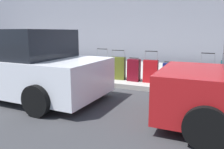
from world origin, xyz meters
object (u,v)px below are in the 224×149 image
at_px(suitcase_navy_3, 169,73).
at_px(suitcase_navy_10, 58,65).
at_px(suitcase_silver_9, 73,67).
at_px(fire_hydrant, 38,61).
at_px(parked_car_white_1, 24,66).
at_px(suitcase_black_8, 87,68).
at_px(suitcase_teal_7, 102,68).
at_px(suitcase_black_1, 206,76).
at_px(suitcase_red_4, 151,71).
at_px(bollard_post, 23,60).
at_px(suitcase_silver_2, 186,74).
at_px(suitcase_olive_6, 118,68).
at_px(suitcase_maroon_5, 134,70).

bearing_deg(suitcase_navy_3, suitcase_navy_10, 2.27).
relative_size(suitcase_silver_9, fire_hydrant, 0.79).
bearing_deg(parked_car_white_1, fire_hydrant, -54.43).
bearing_deg(suitcase_black_8, suitcase_teal_7, 179.97).
height_order(suitcase_black_1, suitcase_red_4, suitcase_red_4).
distance_m(suitcase_black_8, bollard_post, 2.73).
height_order(suitcase_black_1, suitcase_navy_3, suitcase_black_1).
bearing_deg(parked_car_white_1, suitcase_silver_9, -87.55).
relative_size(suitcase_navy_10, fire_hydrant, 1.15).
height_order(suitcase_black_8, bollard_post, bollard_post).
bearing_deg(parked_car_white_1, suitcase_teal_7, -114.95).
height_order(fire_hydrant, bollard_post, bollard_post).
height_order(suitcase_navy_3, fire_hydrant, fire_hydrant).
bearing_deg(suitcase_black_8, suitcase_silver_2, -179.26).
bearing_deg(bollard_post, suitcase_red_4, -178.70).
bearing_deg(suitcase_olive_6, suitcase_silver_9, -1.52).
distance_m(suitcase_black_1, suitcase_olive_6, 2.60).
relative_size(suitcase_navy_10, parked_car_white_1, 0.21).
xyz_separation_m(suitcase_black_1, suitcase_maroon_5, (2.06, 0.09, 0.02)).
bearing_deg(suitcase_olive_6, suitcase_silver_2, -177.60).
bearing_deg(suitcase_black_1, suitcase_navy_3, -1.68).
xyz_separation_m(suitcase_silver_2, fire_hydrant, (5.35, 0.08, 0.09)).
relative_size(suitcase_black_1, suitcase_navy_10, 1.09).
distance_m(suitcase_black_1, suitcase_navy_3, 1.01).
bearing_deg(suitcase_maroon_5, suitcase_olive_6, -3.24).
bearing_deg(suitcase_navy_10, suitcase_teal_7, -176.31).
height_order(suitcase_maroon_5, bollard_post, bollard_post).
xyz_separation_m(suitcase_silver_2, suitcase_navy_3, (0.49, -0.00, -0.00)).
relative_size(suitcase_navy_3, suitcase_olive_6, 0.69).
height_order(suitcase_teal_7, fire_hydrant, suitcase_teal_7).
relative_size(suitcase_silver_9, bollard_post, 0.71).
distance_m(suitcase_silver_9, bollard_post, 2.15).
xyz_separation_m(suitcase_teal_7, suitcase_black_8, (0.59, -0.00, -0.05)).
xyz_separation_m(suitcase_black_1, suitcase_silver_2, (0.52, -0.03, -0.02)).
xyz_separation_m(suitcase_maroon_5, suitcase_olive_6, (0.54, -0.03, 0.02)).
distance_m(suitcase_black_1, fire_hydrant, 5.87).
bearing_deg(suitcase_teal_7, bollard_post, 3.17).
bearing_deg(suitcase_navy_10, suitcase_black_8, -174.43).
height_order(suitcase_red_4, bollard_post, suitcase_red_4).
xyz_separation_m(suitcase_black_1, suitcase_navy_3, (1.01, -0.03, -0.02)).
xyz_separation_m(bollard_post, parked_car_white_1, (-2.24, 2.12, 0.23)).
relative_size(suitcase_olive_6, suitcase_black_8, 1.55).
xyz_separation_m(suitcase_olive_6, suitcase_black_8, (1.17, -0.05, -0.08)).
bearing_deg(suitcase_black_8, suitcase_red_4, 178.17).
distance_m(suitcase_navy_3, suitcase_maroon_5, 1.05).
height_order(suitcase_navy_10, fire_hydrant, suitcase_navy_10).
xyz_separation_m(suitcase_navy_3, suitcase_silver_9, (3.33, 0.04, -0.03)).
height_order(suitcase_red_4, suitcase_silver_9, suitcase_red_4).
distance_m(suitcase_maroon_5, suitcase_olive_6, 0.54).
xyz_separation_m(suitcase_navy_10, fire_hydrant, (0.95, -0.08, 0.08)).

